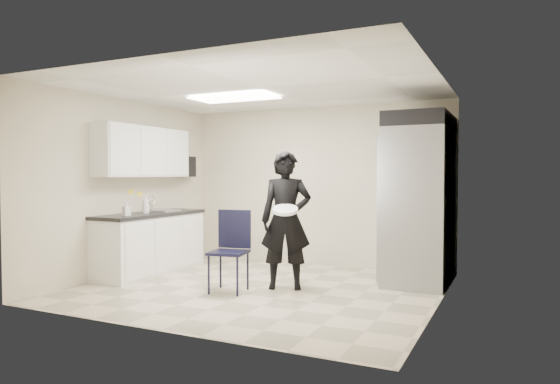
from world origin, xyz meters
The scene contains 21 objects.
floor centered at (0.00, 0.00, 0.00)m, with size 4.50×4.50×0.00m, color #C1B198.
ceiling centered at (0.00, 0.00, 2.60)m, with size 4.50×4.50×0.00m, color white.
back_wall centered at (0.00, 2.00, 1.30)m, with size 4.50×4.50×0.00m, color beige.
left_wall centered at (-2.25, 0.00, 1.30)m, with size 4.00×4.00×0.00m, color beige.
right_wall centered at (2.25, 0.00, 1.30)m, with size 4.00×4.00×0.00m, color beige.
ceiling_panel centered at (-0.60, 0.40, 2.57)m, with size 1.20×0.60×0.02m, color white.
lower_counter centered at (-1.95, 0.20, 0.43)m, with size 0.60×1.90×0.86m, color silver.
countertop centered at (-1.95, 0.20, 0.89)m, with size 0.64×1.95×0.05m, color black.
sink centered at (-1.93, 0.45, 0.87)m, with size 0.42×0.40×0.14m, color gray.
faucet centered at (-2.13, 0.45, 1.02)m, with size 0.02×0.02×0.24m, color silver.
upper_cabinets centered at (-2.08, 0.20, 1.83)m, with size 0.35×1.80×0.75m, color silver.
towel_dispenser centered at (-2.14, 1.35, 1.62)m, with size 0.22×0.30×0.35m, color black.
notice_sticker_left centered at (-2.24, 0.10, 1.22)m, with size 0.00×0.12×0.07m, color yellow.
notice_sticker_right centered at (-2.24, 0.30, 1.18)m, with size 0.00×0.12×0.07m, color yellow.
commercial_fridge centered at (1.83, 1.27, 1.05)m, with size 0.80×1.35×2.10m, color gray.
fridge_compressor centered at (1.83, 1.27, 2.20)m, with size 0.80×1.35×0.20m, color black.
folding_chair centered at (-0.24, -0.36, 0.50)m, with size 0.44×0.44×1.00m, color black.
man_tuxedo centered at (0.33, 0.13, 0.89)m, with size 0.66×0.44×1.79m, color black.
bucket_lid centered at (0.43, -0.10, 1.04)m, with size 0.32×0.32×0.04m, color white.
soap_bottle_a centered at (-1.86, -0.02, 1.04)m, with size 0.10×0.10×0.27m, color white.
soap_bottle_b centered at (-1.87, -0.40, 1.01)m, with size 0.09×0.09×0.20m, color silver.
Camera 1 is at (3.04, -5.72, 1.48)m, focal length 32.00 mm.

